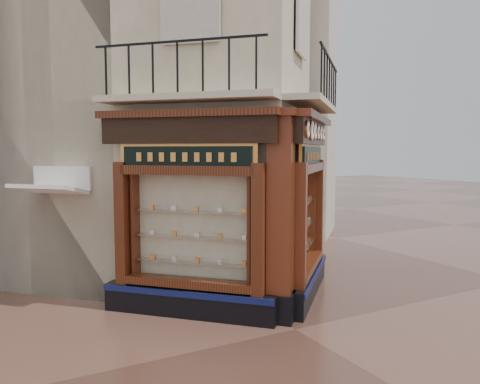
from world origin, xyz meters
TOP-DOWN VIEW (x-y plane):
  - ground at (0.00, 0.00)m, footprint 80.00×80.00m
  - main_building at (0.00, 6.16)m, footprint 11.31×11.31m
  - neighbour_left at (-2.47, 8.63)m, footprint 11.31×11.31m
  - neighbour_right at (2.47, 8.63)m, footprint 11.31×11.31m
  - shopfront_left at (-1.41, 1.57)m, footprint 2.86×2.86m
  - shopfront_right at (1.41, 1.57)m, footprint 2.86×2.86m
  - corner_pilaster at (0.00, 0.50)m, footprint 0.85×0.85m
  - balcony at (0.00, 1.49)m, footprint 5.94×2.97m
  - clock_a at (0.54, 0.44)m, footprint 0.27×0.27m
  - clock_b at (0.95, 0.85)m, footprint 0.32×0.32m
  - clock_c at (1.28, 1.18)m, footprint 0.29×0.29m
  - clock_d at (1.65, 1.55)m, footprint 0.27×0.27m
  - clock_e at (2.01, 1.91)m, footprint 0.27×0.27m
  - clock_f at (2.35, 2.24)m, footprint 0.26×0.26m
  - awning at (-3.69, 3.48)m, footprint 1.57×1.57m
  - signboard_left at (-1.46, 1.51)m, footprint 2.01×2.01m
  - signboard_right at (1.46, 1.51)m, footprint 2.02×2.02m

SIDE VIEW (x-z plane):
  - ground at x=0.00m, z-range 0.00..0.00m
  - awning at x=-3.69m, z-range -0.13..0.13m
  - corner_pilaster at x=0.00m, z-range -0.04..3.94m
  - shopfront_left at x=-1.41m, z-range -0.01..3.97m
  - shopfront_right at x=1.41m, z-range -0.01..3.97m
  - signboard_left at x=-1.46m, z-range 2.83..3.37m
  - signboard_right at x=1.46m, z-range 2.83..3.37m
  - clock_a at x=0.54m, z-range 3.45..3.79m
  - clock_c at x=1.28m, z-range 3.44..3.80m
  - clock_e at x=2.01m, z-range 3.45..3.79m
  - clock_f at x=2.35m, z-range 3.46..3.78m
  - clock_b at x=0.95m, z-range 3.42..3.82m
  - clock_d at x=1.65m, z-range 3.46..3.78m
  - balcony at x=0.00m, z-range 3.70..4.73m
  - neighbour_left at x=-2.47m, z-range 0.00..11.00m
  - neighbour_right at x=2.47m, z-range 0.00..11.00m
  - main_building at x=0.00m, z-range 0.00..12.00m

